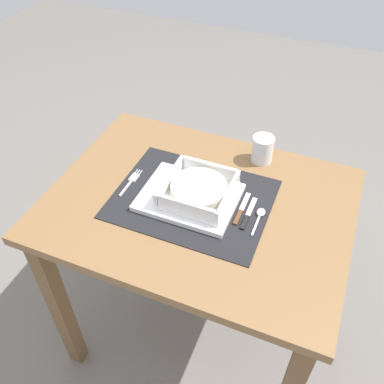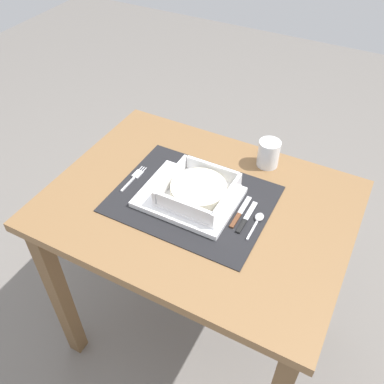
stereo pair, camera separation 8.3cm
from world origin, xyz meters
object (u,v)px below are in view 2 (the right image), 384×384
dining_table (198,230)px  porridge_bowl (198,190)px  butter_knife (246,219)px  bread_knife (239,214)px  spoon (258,219)px  drinking_glass (268,155)px  fork (135,177)px

dining_table → porridge_bowl: 0.17m
butter_knife → bread_knife: (-0.02, 0.01, -0.00)m
dining_table → spoon: (0.18, 0.01, 0.13)m
butter_knife → drinking_glass: drinking_glass is taller
bread_knife → spoon: bearing=-0.5°
bread_knife → drinking_glass: drinking_glass is taller
fork → bread_knife: (0.34, 0.00, 0.00)m
porridge_bowl → bread_knife: size_ratio=1.42×
fork → butter_knife: butter_knife is taller
drinking_glass → dining_table: bearing=-114.8°
dining_table → bread_knife: (0.13, 0.00, 0.13)m
porridge_bowl → spoon: size_ratio=1.78×
porridge_bowl → drinking_glass: (0.12, 0.25, -0.00)m
bread_knife → drinking_glass: bearing=89.9°
spoon → drinking_glass: 0.26m
dining_table → drinking_glass: (0.12, 0.25, 0.16)m
drinking_glass → bread_knife: bearing=-87.7°
porridge_bowl → fork: bearing=-179.2°
fork → dining_table: bearing=-4.5°
porridge_bowl → bread_knife: porridge_bowl is taller
butter_knife → porridge_bowl: bearing=-179.9°
bread_knife → porridge_bowl: bearing=178.4°
porridge_bowl → fork: size_ratio=1.49×
bread_knife → drinking_glass: size_ratio=1.53×
drinking_glass → porridge_bowl: bearing=-115.4°
drinking_glass → spoon: bearing=-75.3°
porridge_bowl → drinking_glass: drinking_glass is taller
dining_table → porridge_bowl: bearing=128.7°
dining_table → butter_knife: size_ratio=6.71×
fork → bread_knife: 0.34m
porridge_bowl → drinking_glass: 0.28m
fork → spoon: bearing=-3.6°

